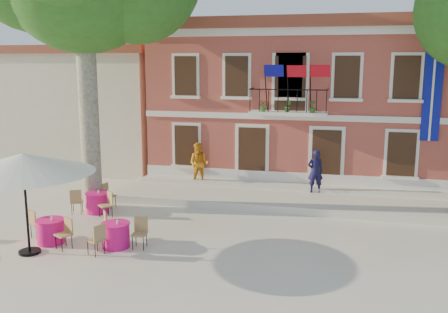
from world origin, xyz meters
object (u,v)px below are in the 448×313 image
at_px(pedestrian_orange, 199,164).
at_px(cafe_table_0, 51,230).
at_px(cafe_table_1, 116,234).
at_px(cafe_table_3, 97,202).
at_px(patio_umbrella, 23,164).
at_px(pedestrian_navy, 315,171).

relative_size(pedestrian_orange, cafe_table_0, 0.97).
bearing_deg(cafe_table_1, cafe_table_3, 125.95).
height_order(pedestrian_orange, cafe_table_0, pedestrian_orange).
xyz_separation_m(patio_umbrella, cafe_table_0, (0.15, 0.89, -2.30)).
bearing_deg(cafe_table_0, pedestrian_orange, 70.05).
distance_m(patio_umbrella, cafe_table_0, 2.47).
bearing_deg(pedestrian_orange, patio_umbrella, -104.77).
relative_size(patio_umbrella, pedestrian_orange, 2.22).
bearing_deg(patio_umbrella, cafe_table_1, 24.71).
xyz_separation_m(cafe_table_1, cafe_table_3, (-2.27, 3.13, 0.00)).
xyz_separation_m(pedestrian_navy, cafe_table_3, (-7.85, -3.83, -0.76)).
distance_m(pedestrian_orange, cafe_table_1, 7.26).
xyz_separation_m(pedestrian_orange, cafe_table_0, (-2.67, -7.36, -0.80)).
bearing_deg(cafe_table_3, patio_umbrella, -90.37).
bearing_deg(patio_umbrella, cafe_table_0, 80.44).
distance_m(pedestrian_navy, cafe_table_0, 10.53).
relative_size(cafe_table_0, cafe_table_3, 1.03).
bearing_deg(pedestrian_navy, pedestrian_orange, -19.40).
bearing_deg(patio_umbrella, pedestrian_orange, 71.12).
xyz_separation_m(patio_umbrella, pedestrian_orange, (2.82, 8.25, -1.50)).
height_order(cafe_table_1, cafe_table_3, same).
bearing_deg(cafe_table_3, pedestrian_orange, 55.52).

